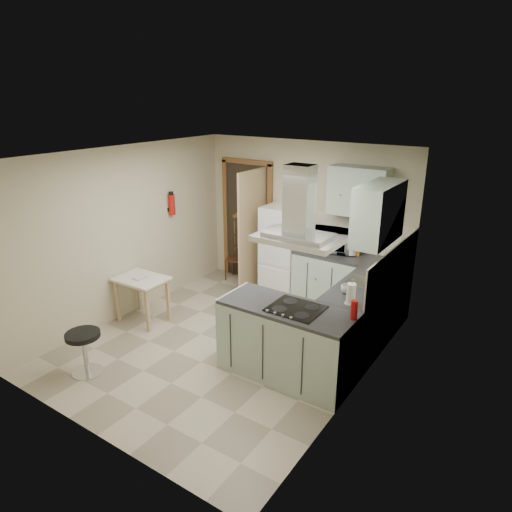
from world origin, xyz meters
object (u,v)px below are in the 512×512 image
Objects in this scene: peninsula at (287,342)px; microwave at (332,240)px; stool at (85,353)px; fridge at (283,252)px; extractor_hood at (298,239)px; bentwood_chair at (236,259)px; drop_leaf_table at (143,299)px.

microwave is (-0.43, 2.06, 0.62)m from peninsula.
peninsula is at bearing 32.49° from stool.
stool is (-0.79, -3.26, -0.48)m from fridge.
extractor_hood is 1.67× the size of stool.
bentwood_chair is 1.43× the size of stool.
microwave is (1.82, -0.02, 0.68)m from bentwood_chair.
fridge is 2.08× the size of drop_leaf_table.
extractor_hood is 2.90m from drop_leaf_table.
microwave is at bearing -7.41° from bentwood_chair.
stool is at bearing -73.64° from drop_leaf_table.
drop_leaf_table is at bearing 179.17° from extractor_hood.
extractor_hood is at bearing -2.41° from drop_leaf_table.
peninsula is 2.57× the size of microwave.
bentwood_chair is at bearing 174.79° from fridge.
bentwood_chair is at bearing 166.60° from microwave.
peninsula reaches higher than bentwood_chair.
stool is 0.90× the size of microwave.
stool is at bearing -92.86° from bentwood_chair.
extractor_hood is 1.25× the size of drop_leaf_table.
peninsula reaches higher than drop_leaf_table.
fridge is 2.78× the size of stool.
drop_leaf_table is (-1.22, -1.94, -0.41)m from fridge.
drop_leaf_table is (-2.54, 0.04, -1.38)m from extractor_hood.
stool is (0.43, -1.32, -0.07)m from drop_leaf_table.
extractor_hood is (0.10, 0.00, 1.27)m from peninsula.
drop_leaf_table is 0.93× the size of bentwood_chair.
drop_leaf_table is at bearing 179.14° from peninsula.
bentwood_chair is (0.19, 2.04, 0.05)m from drop_leaf_table.
extractor_hood is 3.41m from bentwood_chair.
fridge is 3.39m from stool.
extractor_hood reaches higher than stool.
peninsula is 2.40m from stool.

